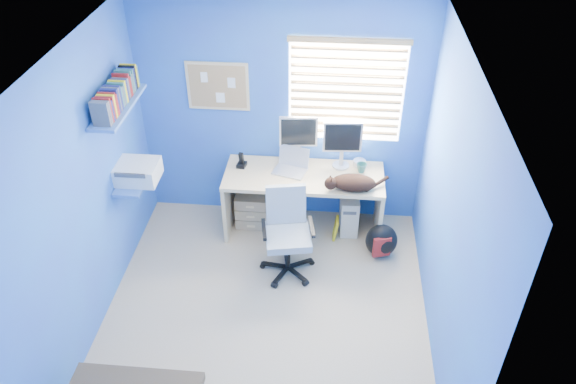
# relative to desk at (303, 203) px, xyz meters

# --- Properties ---
(floor) EXTENTS (3.00, 3.20, 0.00)m
(floor) POSITION_rel_desk_xyz_m (-0.26, -1.26, -0.37)
(floor) COLOR #BDAA8C
(floor) RESTS_ON ground
(ceiling) EXTENTS (3.00, 3.20, 0.00)m
(ceiling) POSITION_rel_desk_xyz_m (-0.26, -1.26, 2.13)
(ceiling) COLOR white
(ceiling) RESTS_ON wall_back
(wall_back) EXTENTS (3.00, 0.01, 2.50)m
(wall_back) POSITION_rel_desk_xyz_m (-0.26, 0.34, 0.88)
(wall_back) COLOR #344EBC
(wall_back) RESTS_ON ground
(wall_front) EXTENTS (3.00, 0.01, 2.50)m
(wall_front) POSITION_rel_desk_xyz_m (-0.26, -2.86, 0.88)
(wall_front) COLOR #344EBC
(wall_front) RESTS_ON ground
(wall_left) EXTENTS (0.01, 3.20, 2.50)m
(wall_left) POSITION_rel_desk_xyz_m (-1.76, -1.26, 0.88)
(wall_left) COLOR #344EBC
(wall_left) RESTS_ON ground
(wall_right) EXTENTS (0.01, 3.20, 2.50)m
(wall_right) POSITION_rel_desk_xyz_m (1.24, -1.26, 0.88)
(wall_right) COLOR #344EBC
(wall_right) RESTS_ON ground
(desk) EXTENTS (1.66, 0.65, 0.74)m
(desk) POSITION_rel_desk_xyz_m (0.00, 0.00, 0.00)
(desk) COLOR #DEBE7E
(desk) RESTS_ON floor
(laptop) EXTENTS (0.39, 0.34, 0.22)m
(laptop) POSITION_rel_desk_xyz_m (-0.15, 0.05, 0.48)
(laptop) COLOR silver
(laptop) RESTS_ON desk
(monitor_left) EXTENTS (0.41, 0.16, 0.54)m
(monitor_left) POSITION_rel_desk_xyz_m (-0.08, 0.26, 0.64)
(monitor_left) COLOR silver
(monitor_left) RESTS_ON desk
(monitor_right) EXTENTS (0.41, 0.15, 0.54)m
(monitor_right) POSITION_rel_desk_xyz_m (0.38, 0.20, 0.64)
(monitor_right) COLOR silver
(monitor_right) RESTS_ON desk
(phone) EXTENTS (0.11, 0.12, 0.17)m
(phone) POSITION_rel_desk_xyz_m (-0.67, 0.10, 0.45)
(phone) COLOR black
(phone) RESTS_ON desk
(mug) EXTENTS (0.10, 0.09, 0.10)m
(mug) POSITION_rel_desk_xyz_m (0.59, 0.11, 0.42)
(mug) COLOR #2C6660
(mug) RESTS_ON desk
(cd_spindle) EXTENTS (0.13, 0.13, 0.07)m
(cd_spindle) POSITION_rel_desk_xyz_m (0.57, 0.22, 0.41)
(cd_spindle) COLOR silver
(cd_spindle) RESTS_ON desk
(cat) EXTENTS (0.48, 0.32, 0.16)m
(cat) POSITION_rel_desk_xyz_m (0.51, -0.21, 0.45)
(cat) COLOR black
(cat) RESTS_ON desk
(tower_pc) EXTENTS (0.21, 0.45, 0.45)m
(tower_pc) POSITION_rel_desk_xyz_m (0.50, 0.11, -0.14)
(tower_pc) COLOR beige
(tower_pc) RESTS_ON floor
(drawer_boxes) EXTENTS (0.35, 0.28, 0.41)m
(drawer_boxes) POSITION_rel_desk_xyz_m (-0.57, 0.06, -0.17)
(drawer_boxes) COLOR tan
(drawer_boxes) RESTS_ON floor
(yellow_book) EXTENTS (0.03, 0.17, 0.24)m
(yellow_book) POSITION_rel_desk_xyz_m (0.36, -0.09, -0.25)
(yellow_book) COLOR yellow
(yellow_book) RESTS_ON floor
(backpack) EXTENTS (0.39, 0.34, 0.39)m
(backpack) POSITION_rel_desk_xyz_m (0.84, -0.34, -0.18)
(backpack) COLOR black
(backpack) RESTS_ON floor
(office_chair) EXTENTS (0.62, 0.62, 0.91)m
(office_chair) POSITION_rel_desk_xyz_m (-0.12, -0.63, -0.03)
(office_chair) COLOR black
(office_chair) RESTS_ON floor
(window_blinds) EXTENTS (1.15, 0.05, 1.10)m
(window_blinds) POSITION_rel_desk_xyz_m (0.39, 0.31, 1.18)
(window_blinds) COLOR white
(window_blinds) RESTS_ON ground
(corkboard) EXTENTS (0.64, 0.02, 0.52)m
(corkboard) POSITION_rel_desk_xyz_m (-0.91, 0.33, 1.18)
(corkboard) COLOR #DEBE7E
(corkboard) RESTS_ON ground
(wall_shelves) EXTENTS (0.42, 0.90, 1.05)m
(wall_shelves) POSITION_rel_desk_xyz_m (-1.62, -0.51, 1.06)
(wall_shelves) COLOR #416FBF
(wall_shelves) RESTS_ON ground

